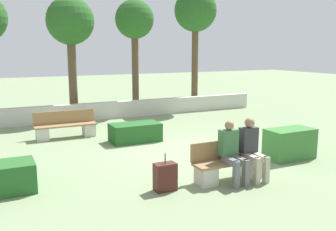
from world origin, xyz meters
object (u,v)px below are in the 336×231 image
Objects in this scene: bench_front at (228,166)px; suitcase at (165,177)px; person_seated_man at (232,150)px; person_seated_woman at (252,146)px; tree_center_right at (135,23)px; tree_center_left at (70,24)px; tree_rightmost at (195,13)px; bench_left_side at (66,128)px.

suitcase is at bearing 178.18° from bench_front.
person_seated_woman is (0.52, 0.00, 0.02)m from person_seated_man.
suitcase is (-1.96, 0.18, -0.44)m from person_seated_woman.
bench_front is 1.24× the size of person_seated_man.
bench_front is 9.80m from tree_center_right.
person_seated_woman is at bearing -95.58° from tree_center_right.
tree_center_left is at bearing -174.25° from tree_center_right.
person_seated_woman is 0.24× the size of tree_rightmost.
tree_center_right is (1.39, 9.03, 3.54)m from bench_front.
tree_rightmost reaches higher than tree_center_right.
bench_front is 0.66m from person_seated_woman.
tree_rightmost is at bearing -1.09° from tree_center_left.
person_seated_man is 9.48m from tree_center_left.
bench_front is 1.22× the size of person_seated_woman.
person_seated_man is 0.52m from person_seated_woman.
tree_center_left reaches higher than person_seated_man.
tree_rightmost is (5.52, -0.10, 0.62)m from tree_center_left.
person_seated_man is 0.98× the size of person_seated_woman.
tree_rightmost reaches higher than person_seated_man.
tree_center_left is 0.99× the size of tree_center_right.
person_seated_man is at bearing -99.52° from bench_front.
bench_left_side is at bearing 99.43° from suitcase.
person_seated_woman is 1.74× the size of suitcase.
tree_center_left is at bearing 78.25° from bench_left_side.
bench_front is 9.49m from tree_center_left.
suitcase is (-1.46, 0.05, -0.03)m from bench_front.
bench_front is 0.30× the size of tree_rightmost.
tree_center_right reaches higher than tree_center_left.
person_seated_woman reaches higher than bench_left_side.
tree_center_right is at bearing 172.08° from tree_rightmost.
person_seated_woman is (0.50, -0.13, 0.41)m from bench_front.
tree_rightmost reaches higher than bench_left_side.
bench_left_side is at bearing 113.50° from bench_front.
tree_center_right is 0.89× the size of tree_rightmost.
tree_center_left reaches higher than bench_left_side.
bench_left_side is (-2.35, 5.41, 0.01)m from bench_front.
tree_rightmost reaches higher than person_seated_woman.
person_seated_man reaches higher than suitcase.
tree_rightmost is (6.50, 3.24, 4.00)m from bench_left_side.
person_seated_man is 10.38m from tree_rightmost.
tree_center_left is (-1.38, 8.75, 3.40)m from bench_front.
tree_center_left is (-1.87, 8.89, 2.99)m from person_seated_woman.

